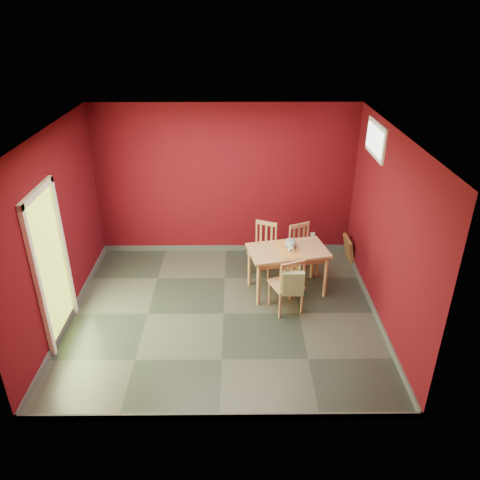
{
  "coord_description": "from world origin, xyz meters",
  "views": [
    {
      "loc": [
        0.2,
        -5.69,
        4.14
      ],
      "look_at": [
        0.25,
        0.45,
        1.0
      ],
      "focal_mm": 35.0,
      "sensor_mm": 36.0,
      "label": 1
    }
  ],
  "objects_px": {
    "chair_far_right": "(302,250)",
    "cat": "(291,242)",
    "picture_frame": "(349,249)",
    "chair_near": "(288,284)",
    "tote_bag": "(293,283)",
    "chair_far_left": "(263,247)",
    "dining_table": "(288,255)"
  },
  "relations": [
    {
      "from": "chair_far_right",
      "to": "picture_frame",
      "type": "xyz_separation_m",
      "value": [
        0.89,
        0.42,
        -0.22
      ]
    },
    {
      "from": "chair_far_right",
      "to": "tote_bag",
      "type": "distance_m",
      "value": 1.33
    },
    {
      "from": "chair_near",
      "to": "tote_bag",
      "type": "relative_size",
      "value": 2.08
    },
    {
      "from": "chair_far_right",
      "to": "tote_bag",
      "type": "height_order",
      "value": "chair_far_right"
    },
    {
      "from": "dining_table",
      "to": "picture_frame",
      "type": "relative_size",
      "value": 2.9
    },
    {
      "from": "dining_table",
      "to": "chair_far_right",
      "type": "xyz_separation_m",
      "value": [
        0.31,
        0.55,
        -0.21
      ]
    },
    {
      "from": "tote_bag",
      "to": "chair_near",
      "type": "bearing_deg",
      "value": 103.67
    },
    {
      "from": "chair_far_right",
      "to": "picture_frame",
      "type": "bearing_deg",
      "value": 25.21
    },
    {
      "from": "chair_far_left",
      "to": "picture_frame",
      "type": "relative_size",
      "value": 1.92
    },
    {
      "from": "dining_table",
      "to": "tote_bag",
      "type": "height_order",
      "value": "tote_bag"
    },
    {
      "from": "chair_far_left",
      "to": "picture_frame",
      "type": "xyz_separation_m",
      "value": [
        1.54,
        0.32,
        -0.22
      ]
    },
    {
      "from": "chair_far_left",
      "to": "chair_far_right",
      "type": "relative_size",
      "value": 1.0
    },
    {
      "from": "chair_near",
      "to": "tote_bag",
      "type": "distance_m",
      "value": 0.26
    },
    {
      "from": "dining_table",
      "to": "chair_near",
      "type": "distance_m",
      "value": 0.57
    },
    {
      "from": "dining_table",
      "to": "chair_near",
      "type": "bearing_deg",
      "value": -94.96
    },
    {
      "from": "chair_near",
      "to": "cat",
      "type": "height_order",
      "value": "cat"
    },
    {
      "from": "chair_far_left",
      "to": "chair_far_right",
      "type": "bearing_deg",
      "value": -8.83
    },
    {
      "from": "chair_far_left",
      "to": "chair_near",
      "type": "distance_m",
      "value": 1.22
    },
    {
      "from": "chair_far_left",
      "to": "chair_far_right",
      "type": "distance_m",
      "value": 0.65
    },
    {
      "from": "cat",
      "to": "picture_frame",
      "type": "height_order",
      "value": "cat"
    },
    {
      "from": "cat",
      "to": "picture_frame",
      "type": "relative_size",
      "value": 0.8
    },
    {
      "from": "dining_table",
      "to": "cat",
      "type": "relative_size",
      "value": 3.64
    },
    {
      "from": "dining_table",
      "to": "chair_near",
      "type": "xyz_separation_m",
      "value": [
        -0.05,
        -0.54,
        -0.19
      ]
    },
    {
      "from": "chair_far_right",
      "to": "cat",
      "type": "xyz_separation_m",
      "value": [
        -0.26,
        -0.47,
        0.39
      ]
    },
    {
      "from": "dining_table",
      "to": "chair_far_left",
      "type": "height_order",
      "value": "chair_far_left"
    },
    {
      "from": "chair_far_right",
      "to": "cat",
      "type": "bearing_deg",
      "value": -119.3
    },
    {
      "from": "chair_far_right",
      "to": "cat",
      "type": "distance_m",
      "value": 0.66
    },
    {
      "from": "picture_frame",
      "to": "tote_bag",
      "type": "bearing_deg",
      "value": -125.0
    },
    {
      "from": "chair_far_right",
      "to": "chair_near",
      "type": "xyz_separation_m",
      "value": [
        -0.36,
        -1.08,
        0.02
      ]
    },
    {
      "from": "picture_frame",
      "to": "cat",
      "type": "bearing_deg",
      "value": -142.43
    },
    {
      "from": "chair_near",
      "to": "tote_bag",
      "type": "xyz_separation_m",
      "value": [
        0.05,
        -0.21,
        0.14
      ]
    },
    {
      "from": "dining_table",
      "to": "picture_frame",
      "type": "distance_m",
      "value": 1.6
    }
  ]
}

